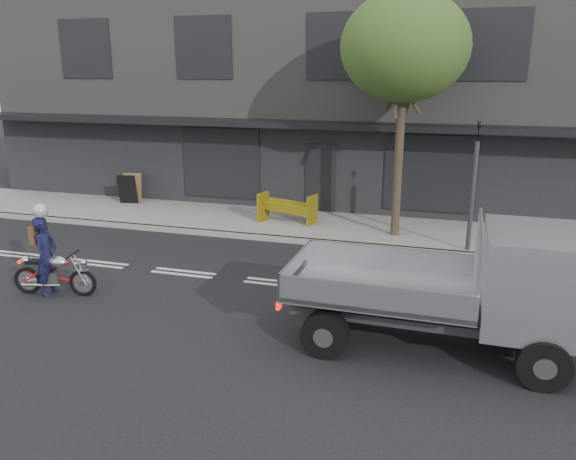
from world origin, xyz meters
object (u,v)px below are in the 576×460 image
at_px(motorcycle, 54,273).
at_px(sandwich_board, 127,189).
at_px(traffic_light_pole, 473,194).
at_px(rider, 46,256).
at_px(flatbed_ute, 510,282).
at_px(construction_barrier, 285,210).
at_px(street_tree, 405,48).

height_order(motorcycle, sandwich_board, sandwich_board).
relative_size(traffic_light_pole, sandwich_board, 3.39).
relative_size(traffic_light_pole, motorcycle, 1.87).
distance_m(traffic_light_pole, sandwich_board, 11.64).
xyz_separation_m(motorcycle, rider, (-0.15, -0.00, 0.37)).
bearing_deg(flatbed_ute, rider, 179.87).
relative_size(rider, flatbed_ute, 0.34).
bearing_deg(rider, traffic_light_pole, -68.75).
bearing_deg(motorcycle, flatbed_ute, -10.80).
relative_size(construction_barrier, sandwich_board, 1.63).
bearing_deg(traffic_light_pole, sandwich_board, 169.79).
bearing_deg(street_tree, flatbed_ute, -68.52).
relative_size(flatbed_ute, sandwich_board, 4.97).
xyz_separation_m(rider, flatbed_ute, (9.32, -0.16, 0.48)).
xyz_separation_m(motorcycle, sandwich_board, (-2.73, 7.38, 0.17)).
relative_size(flatbed_ute, construction_barrier, 3.04).
bearing_deg(flatbed_ute, motorcycle, 179.85).
height_order(flatbed_ute, sandwich_board, flatbed_ute).
distance_m(street_tree, construction_barrier, 5.72).
distance_m(street_tree, flatbed_ute, 7.85).
distance_m(motorcycle, construction_barrier, 7.15).
distance_m(rider, construction_barrier, 7.23).
bearing_deg(street_tree, traffic_light_pole, -23.03).
bearing_deg(motorcycle, sandwich_board, 100.52).
xyz_separation_m(traffic_light_pole, motorcycle, (-8.68, -5.32, -1.15)).
relative_size(traffic_light_pole, rider, 2.02).
bearing_deg(construction_barrier, traffic_light_pole, -10.56).
bearing_deg(sandwich_board, street_tree, -18.26).
height_order(flatbed_ute, construction_barrier, flatbed_ute).
relative_size(street_tree, flatbed_ute, 1.31).
distance_m(flatbed_ute, sandwich_board, 14.11).
height_order(traffic_light_pole, rider, traffic_light_pole).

